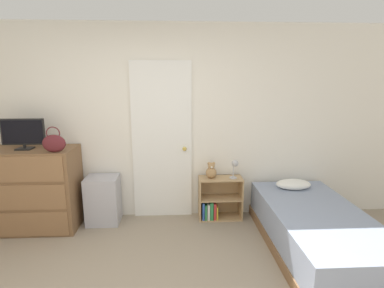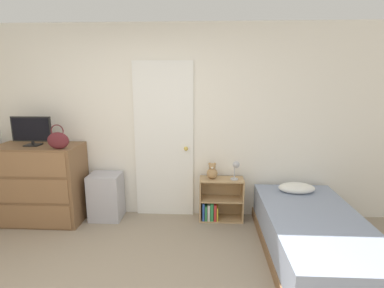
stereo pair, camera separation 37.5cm
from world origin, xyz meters
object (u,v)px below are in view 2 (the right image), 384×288
at_px(dresser, 41,184).
at_px(storage_bin, 106,196).
at_px(teddy_bear, 212,172).
at_px(desk_lamp, 236,167).
at_px(bookshelf, 218,202).
at_px(tv, 32,130).
at_px(bed, 314,237).
at_px(handbag, 58,140).

relative_size(dresser, storage_bin, 1.71).
relative_size(teddy_bear, desk_lamp, 0.86).
bearing_deg(storage_bin, bookshelf, 1.84).
distance_m(tv, storage_bin, 1.26).
height_order(dresser, bed, dresser).
relative_size(bookshelf, teddy_bear, 2.65).
height_order(desk_lamp, bed, desk_lamp).
xyz_separation_m(bookshelf, bed, (0.98, -0.85, -0.00)).
bearing_deg(bed, teddy_bear, 141.29).
bearing_deg(handbag, desk_lamp, 7.78).
xyz_separation_m(storage_bin, teddy_bear, (1.42, 0.04, 0.35)).
xyz_separation_m(storage_bin, desk_lamp, (1.72, 0.01, 0.44)).
relative_size(handbag, desk_lamp, 1.19).
bearing_deg(teddy_bear, bookshelf, 3.79).
bearing_deg(teddy_bear, storage_bin, -178.28).
height_order(handbag, bed, handbag).
bearing_deg(dresser, storage_bin, 7.14).
height_order(handbag, desk_lamp, handbag).
height_order(tv, bookshelf, tv).
distance_m(handbag, bookshelf, 2.16).
bearing_deg(tv, bookshelf, 3.91).
bearing_deg(desk_lamp, dresser, -177.57).
bearing_deg(bookshelf, bed, -41.22).
xyz_separation_m(storage_bin, bookshelf, (1.50, 0.05, -0.07)).
distance_m(dresser, tv, 0.71).
distance_m(bookshelf, desk_lamp, 0.56).
distance_m(tv, bookshelf, 2.56).
bearing_deg(desk_lamp, teddy_bear, 172.94).
bearing_deg(tv, desk_lamp, 2.63).
bearing_deg(storage_bin, desk_lamp, 0.17).
relative_size(dresser, tv, 2.10).
distance_m(storage_bin, bed, 2.61).
height_order(storage_bin, desk_lamp, desk_lamp).
distance_m(storage_bin, desk_lamp, 1.78).
relative_size(tv, bed, 0.26).
relative_size(handbag, bed, 0.15).
relative_size(tv, handbag, 1.70).
relative_size(teddy_bear, bed, 0.11).
bearing_deg(dresser, teddy_bear, 3.72).
height_order(handbag, storage_bin, handbag).
xyz_separation_m(handbag, desk_lamp, (2.16, 0.30, -0.39)).
bearing_deg(handbag, bookshelf, 9.89).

